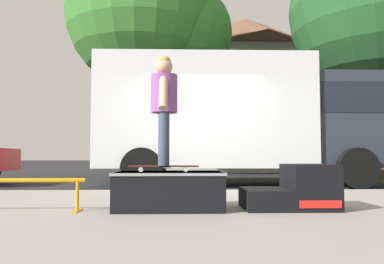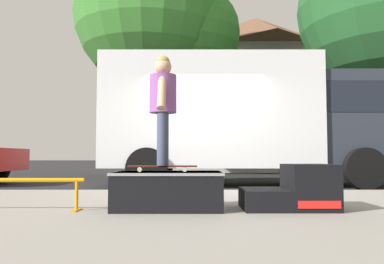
{
  "view_description": "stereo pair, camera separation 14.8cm",
  "coord_description": "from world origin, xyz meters",
  "px_view_note": "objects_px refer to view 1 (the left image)",
  "views": [
    {
      "loc": [
        -0.44,
        -7.6,
        0.7
      ],
      "look_at": [
        -0.28,
        -2.17,
        1.04
      ],
      "focal_mm": 37.41,
      "sensor_mm": 36.0,
      "label": 1
    },
    {
      "loc": [
        -0.3,
        -7.6,
        0.7
      ],
      "look_at": [
        -0.28,
        -2.17,
        1.04
      ],
      "focal_mm": 37.41,
      "sensor_mm": 36.0,
      "label": 2
    }
  ],
  "objects_px": {
    "skate_box": "(169,189)",
    "grind_rail": "(13,186)",
    "kicker_ramp": "(296,190)",
    "street_tree_main": "(151,19)",
    "skateboard": "(164,167)",
    "box_truck": "(243,116)",
    "skater_kid": "(164,100)"
  },
  "relations": [
    {
      "from": "skate_box",
      "to": "kicker_ramp",
      "type": "xyz_separation_m",
      "value": [
        1.42,
        -0.0,
        -0.01
      ]
    },
    {
      "from": "skate_box",
      "to": "kicker_ramp",
      "type": "bearing_deg",
      "value": -0.02
    },
    {
      "from": "skate_box",
      "to": "kicker_ramp",
      "type": "height_order",
      "value": "kicker_ramp"
    },
    {
      "from": "kicker_ramp",
      "to": "street_tree_main",
      "type": "bearing_deg",
      "value": 103.3
    },
    {
      "from": "grind_rail",
      "to": "skater_kid",
      "type": "height_order",
      "value": "skater_kid"
    },
    {
      "from": "skate_box",
      "to": "skater_kid",
      "type": "height_order",
      "value": "skater_kid"
    },
    {
      "from": "skateboard",
      "to": "street_tree_main",
      "type": "xyz_separation_m",
      "value": [
        -0.91,
        10.08,
        5.24
      ]
    },
    {
      "from": "skateboard",
      "to": "street_tree_main",
      "type": "distance_m",
      "value": 11.4
    },
    {
      "from": "grind_rail",
      "to": "skateboard",
      "type": "relative_size",
      "value": 1.96
    },
    {
      "from": "box_truck",
      "to": "skate_box",
      "type": "bearing_deg",
      "value": -107.39
    },
    {
      "from": "skater_kid",
      "to": "box_truck",
      "type": "bearing_deg",
      "value": 71.8
    },
    {
      "from": "skateboard",
      "to": "box_truck",
      "type": "xyz_separation_m",
      "value": [
        1.73,
        5.26,
        1.11
      ]
    },
    {
      "from": "grind_rail",
      "to": "street_tree_main",
      "type": "height_order",
      "value": "street_tree_main"
    },
    {
      "from": "skateboard",
      "to": "skater_kid",
      "type": "distance_m",
      "value": 0.75
    },
    {
      "from": "kicker_ramp",
      "to": "box_truck",
      "type": "relative_size",
      "value": 0.15
    },
    {
      "from": "skateboard",
      "to": "skater_kid",
      "type": "height_order",
      "value": "skater_kid"
    },
    {
      "from": "skate_box",
      "to": "grind_rail",
      "type": "distance_m",
      "value": 1.68
    },
    {
      "from": "box_truck",
      "to": "street_tree_main",
      "type": "bearing_deg",
      "value": 118.62
    },
    {
      "from": "box_truck",
      "to": "street_tree_main",
      "type": "xyz_separation_m",
      "value": [
        -2.64,
        4.83,
        4.13
      ]
    },
    {
      "from": "grind_rail",
      "to": "skate_box",
      "type": "bearing_deg",
      "value": 4.57
    },
    {
      "from": "skateboard",
      "to": "box_truck",
      "type": "distance_m",
      "value": 5.64
    },
    {
      "from": "grind_rail",
      "to": "box_truck",
      "type": "xyz_separation_m",
      "value": [
        3.33,
        5.44,
        1.32
      ]
    },
    {
      "from": "skate_box",
      "to": "street_tree_main",
      "type": "height_order",
      "value": "street_tree_main"
    },
    {
      "from": "kicker_ramp",
      "to": "street_tree_main",
      "type": "distance_m",
      "value": 11.78
    },
    {
      "from": "skateboard",
      "to": "grind_rail",
      "type": "bearing_deg",
      "value": -173.4
    },
    {
      "from": "kicker_ramp",
      "to": "skateboard",
      "type": "distance_m",
      "value": 1.51
    },
    {
      "from": "grind_rail",
      "to": "box_truck",
      "type": "distance_m",
      "value": 6.51
    },
    {
      "from": "grind_rail",
      "to": "street_tree_main",
      "type": "relative_size",
      "value": 0.17
    },
    {
      "from": "skater_kid",
      "to": "box_truck",
      "type": "relative_size",
      "value": 0.18
    },
    {
      "from": "skate_box",
      "to": "skateboard",
      "type": "distance_m",
      "value": 0.26
    },
    {
      "from": "skateboard",
      "to": "skater_kid",
      "type": "relative_size",
      "value": 0.62
    },
    {
      "from": "skateboard",
      "to": "skater_kid",
      "type": "xyz_separation_m",
      "value": [
        -0.0,
        -0.0,
        0.75
      ]
    }
  ]
}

